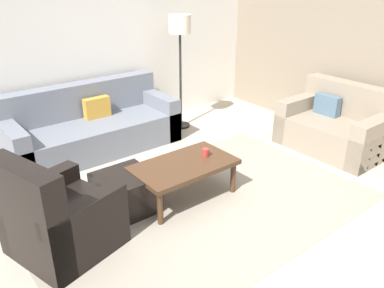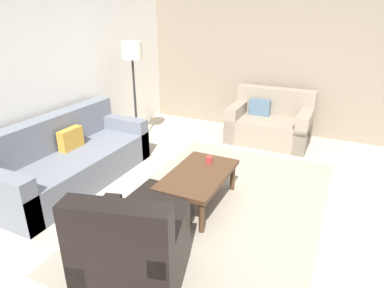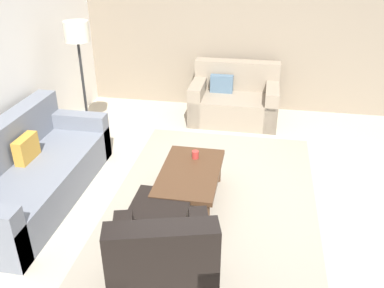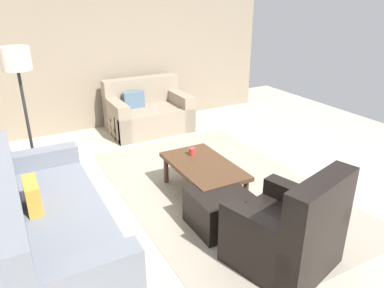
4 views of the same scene
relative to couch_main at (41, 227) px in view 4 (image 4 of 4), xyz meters
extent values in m
plane|color=#B2A893|center=(0.25, -2.09, -0.30)|extent=(8.00, 8.00, 0.00)
cube|color=gray|center=(3.25, -2.09, 1.10)|extent=(0.12, 5.20, 2.80)
cube|color=gray|center=(0.25, -2.09, -0.29)|extent=(3.52, 2.28, 0.01)
cube|color=slate|center=(0.00, -0.10, -0.09)|extent=(2.28, 0.93, 0.42)
cube|color=slate|center=(0.00, 0.24, 0.14)|extent=(2.28, 0.24, 0.88)
cube|color=slate|center=(1.04, -0.10, 0.01)|extent=(0.20, 0.93, 0.62)
cube|color=gold|center=(0.13, 0.02, 0.26)|extent=(0.36, 0.12, 0.28)
cube|color=gray|center=(2.59, -2.11, -0.09)|extent=(0.91, 1.36, 0.42)
cube|color=gray|center=(2.93, -2.11, 0.14)|extent=(0.24, 1.36, 0.88)
cube|color=gray|center=(2.59, -1.53, 0.01)|extent=(0.91, 0.20, 0.62)
cube|color=gray|center=(2.59, -2.69, 0.01)|extent=(0.91, 0.20, 0.62)
cube|color=slate|center=(2.71, -1.89, 0.26)|extent=(0.12, 0.36, 0.28)
cube|color=black|center=(-1.12, -1.85, -0.08)|extent=(0.98, 0.98, 0.44)
cube|color=black|center=(-1.41, -1.93, 0.18)|extent=(0.40, 0.82, 0.95)
cube|color=black|center=(-1.04, -2.16, 0.00)|extent=(0.81, 0.37, 0.60)
cube|color=black|center=(-1.21, -1.55, 0.00)|extent=(0.81, 0.37, 0.60)
cube|color=black|center=(-0.40, -1.66, -0.10)|extent=(0.56, 0.56, 0.40)
cylinder|color=#472D1C|center=(-0.27, -2.09, -0.12)|extent=(0.06, 0.06, 0.36)
cylinder|color=#472D1C|center=(0.71, -2.09, -0.12)|extent=(0.06, 0.06, 0.36)
cylinder|color=#472D1C|center=(-0.27, -1.57, -0.12)|extent=(0.06, 0.06, 0.36)
cylinder|color=#472D1C|center=(0.71, -1.57, -0.12)|extent=(0.06, 0.06, 0.36)
cube|color=#472D1C|center=(0.22, -1.83, 0.09)|extent=(1.10, 0.64, 0.05)
cylinder|color=#B2332D|center=(0.52, -1.84, 0.16)|extent=(0.08, 0.08, 0.09)
cylinder|color=black|center=(1.47, -0.12, -0.28)|extent=(0.28, 0.28, 0.03)
cylinder|color=#262626|center=(1.47, -0.12, 0.43)|extent=(0.04, 0.04, 1.45)
cylinder|color=beige|center=(1.47, -0.12, 1.28)|extent=(0.32, 0.32, 0.26)
camera|label=1|loc=(-2.02, -4.80, 2.01)|focal=36.63mm
camera|label=2|loc=(-2.93, -3.25, 1.90)|focal=31.18mm
camera|label=3|loc=(-3.54, -2.53, 2.43)|focal=38.53mm
camera|label=4|loc=(-3.08, 0.11, 1.97)|focal=34.09mm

